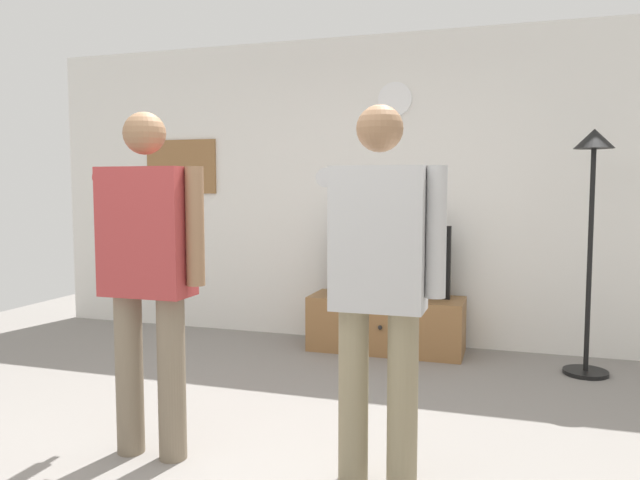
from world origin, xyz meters
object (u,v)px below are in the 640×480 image
(wall_clock, at_px, (395,99))
(floor_lamp, at_px, (592,200))
(tv_stand, at_px, (386,324))
(framed_picture, at_px, (181,167))
(person_standing_nearer_lamp, at_px, (149,263))
(television, at_px, (388,261))
(person_standing_nearer_couch, at_px, (379,273))

(wall_clock, relative_size, floor_lamp, 0.16)
(tv_stand, bearing_deg, framed_picture, 172.00)
(framed_picture, bearing_deg, tv_stand, -8.00)
(framed_picture, distance_m, person_standing_nearer_lamp, 3.04)
(floor_lamp, relative_size, person_standing_nearer_lamp, 1.03)
(television, distance_m, framed_picture, 2.27)
(television, distance_m, wall_clock, 1.39)
(television, relative_size, floor_lamp, 0.58)
(tv_stand, bearing_deg, television, 90.00)
(wall_clock, bearing_deg, person_standing_nearer_couch, -80.63)
(person_standing_nearer_couch, bearing_deg, framed_picture, 134.18)
(television, bearing_deg, floor_lamp, -9.35)
(television, height_order, person_standing_nearer_lamp, person_standing_nearer_lamp)
(television, distance_m, person_standing_nearer_couch, 2.40)
(floor_lamp, height_order, person_standing_nearer_lamp, floor_lamp)
(wall_clock, height_order, person_standing_nearer_lamp, wall_clock)
(floor_lamp, distance_m, person_standing_nearer_lamp, 3.15)
(framed_picture, bearing_deg, floor_lamp, -7.85)
(tv_stand, height_order, floor_lamp, floor_lamp)
(framed_picture, height_order, floor_lamp, framed_picture)
(framed_picture, height_order, person_standing_nearer_couch, framed_picture)
(wall_clock, bearing_deg, television, -90.00)
(tv_stand, xyz_separation_m, floor_lamp, (1.54, -0.21, 1.05))
(wall_clock, height_order, framed_picture, wall_clock)
(television, relative_size, framed_picture, 1.40)
(television, bearing_deg, wall_clock, 90.00)
(television, distance_m, person_standing_nearer_lamp, 2.53)
(floor_lamp, distance_m, person_standing_nearer_couch, 2.39)
(person_standing_nearer_lamp, bearing_deg, framed_picture, 117.08)
(framed_picture, xyz_separation_m, person_standing_nearer_lamp, (1.36, -2.65, -0.58))
(television, xyz_separation_m, person_standing_nearer_lamp, (-0.74, -2.40, 0.24))
(person_standing_nearer_lamp, height_order, person_standing_nearer_couch, person_standing_nearer_lamp)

